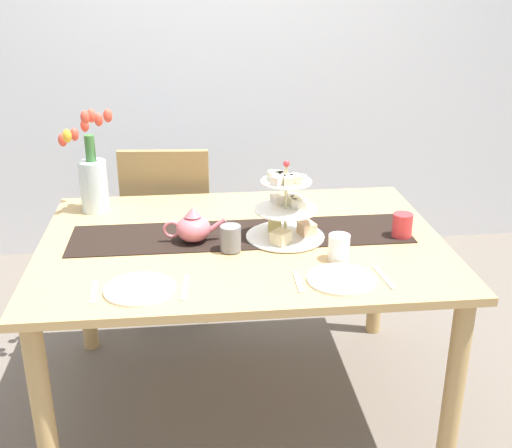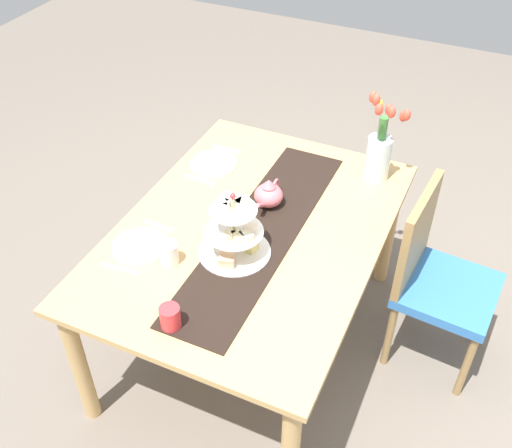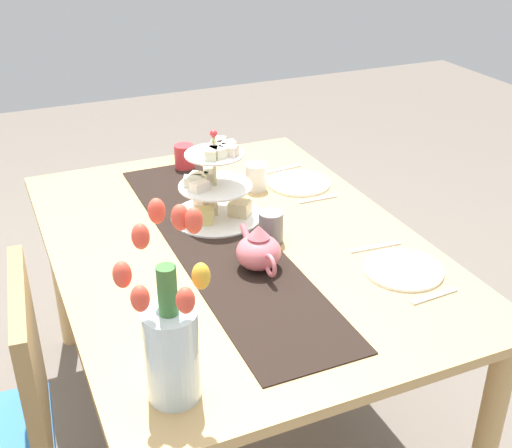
% 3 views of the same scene
% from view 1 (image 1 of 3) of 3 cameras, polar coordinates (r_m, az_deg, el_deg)
% --- Properties ---
extents(ground_plane, '(8.00, 8.00, 0.00)m').
position_cam_1_polar(ground_plane, '(2.82, -1.10, -15.18)').
color(ground_plane, '#6B6056').
extents(room_wall_rear, '(6.00, 0.08, 2.60)m').
position_cam_1_polar(room_wall_rear, '(3.91, -3.45, 16.05)').
color(room_wall_rear, silver).
rests_on(room_wall_rear, ground_plane).
extents(dining_table, '(1.52, 1.09, 0.73)m').
position_cam_1_polar(dining_table, '(2.49, -1.21, -3.39)').
color(dining_table, tan).
rests_on(dining_table, ground_plane).
extents(chair_left, '(0.45, 0.45, 0.91)m').
position_cam_1_polar(chair_left, '(3.24, -7.67, 0.09)').
color(chair_left, olive).
rests_on(chair_left, ground_plane).
extents(table_runner, '(1.31, 0.30, 0.00)m').
position_cam_1_polar(table_runner, '(2.49, -1.32, -0.93)').
color(table_runner, black).
rests_on(table_runner, dining_table).
extents(tiered_cake_stand, '(0.30, 0.30, 0.30)m').
position_cam_1_polar(tiered_cake_stand, '(2.43, 2.71, 1.05)').
color(tiered_cake_stand, beige).
rests_on(tiered_cake_stand, table_runner).
extents(teapot, '(0.24, 0.13, 0.14)m').
position_cam_1_polar(teapot, '(2.42, -5.60, -0.29)').
color(teapot, '#D66B75').
rests_on(teapot, table_runner).
extents(tulip_vase, '(0.23, 0.19, 0.44)m').
position_cam_1_polar(tulip_vase, '(2.77, -14.32, 4.23)').
color(tulip_vase, silver).
rests_on(tulip_vase, dining_table).
extents(dinner_plate_left, '(0.23, 0.23, 0.01)m').
position_cam_1_polar(dinner_plate_left, '(2.11, -10.28, -5.70)').
color(dinner_plate_left, white).
rests_on(dinner_plate_left, dining_table).
extents(fork_left, '(0.02, 0.15, 0.01)m').
position_cam_1_polar(fork_left, '(2.13, -14.19, -5.86)').
color(fork_left, silver).
rests_on(fork_left, dining_table).
extents(knife_left, '(0.03, 0.17, 0.01)m').
position_cam_1_polar(knife_left, '(2.10, -6.31, -5.61)').
color(knife_left, silver).
rests_on(knife_left, dining_table).
extents(dinner_plate_right, '(0.23, 0.23, 0.01)m').
position_cam_1_polar(dinner_plate_right, '(2.16, 7.57, -4.87)').
color(dinner_plate_right, white).
rests_on(dinner_plate_right, dining_table).
extents(fork_right, '(0.02, 0.15, 0.01)m').
position_cam_1_polar(fork_right, '(2.13, 3.75, -5.14)').
color(fork_right, silver).
rests_on(fork_right, dining_table).
extents(knife_right, '(0.03, 0.17, 0.01)m').
position_cam_1_polar(knife_right, '(2.19, 11.27, -4.69)').
color(knife_right, silver).
rests_on(knife_right, dining_table).
extents(mug_grey, '(0.08, 0.08, 0.09)m').
position_cam_1_polar(mug_grey, '(2.33, -2.26, -1.27)').
color(mug_grey, slate).
rests_on(mug_grey, table_runner).
extents(mug_white_text, '(0.08, 0.08, 0.09)m').
position_cam_1_polar(mug_white_text, '(2.28, 7.36, -2.08)').
color(mug_white_text, white).
rests_on(mug_white_text, dining_table).
extents(mug_orange, '(0.08, 0.08, 0.09)m').
position_cam_1_polar(mug_orange, '(2.52, 12.84, -0.13)').
color(mug_orange, red).
rests_on(mug_orange, dining_table).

